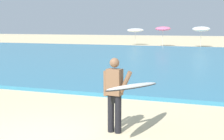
% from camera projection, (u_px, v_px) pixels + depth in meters
% --- Properties ---
extents(sea, '(120.00, 28.00, 0.14)m').
position_uv_depth(sea, '(181.00, 59.00, 24.39)').
color(sea, teal).
rests_on(sea, ground).
extents(surfer_with_board, '(1.08, 2.69, 1.73)m').
position_uv_depth(surfer_with_board, '(124.00, 89.00, 7.48)').
color(surfer_with_board, black).
rests_on(surfer_with_board, ground).
extents(beach_umbrella_0, '(2.14, 2.16, 2.18)m').
position_uv_depth(beach_umbrella_0, '(135.00, 30.00, 43.16)').
color(beach_umbrella_0, beige).
rests_on(beach_umbrella_0, ground).
extents(beach_umbrella_1, '(1.84, 1.88, 2.45)m').
position_uv_depth(beach_umbrella_1, '(163.00, 29.00, 40.33)').
color(beach_umbrella_1, beige).
rests_on(beach_umbrella_1, ground).
extents(beach_umbrella_2, '(2.02, 2.06, 2.45)m').
position_uv_depth(beach_umbrella_2, '(201.00, 29.00, 38.64)').
color(beach_umbrella_2, beige).
rests_on(beach_umbrella_2, ground).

